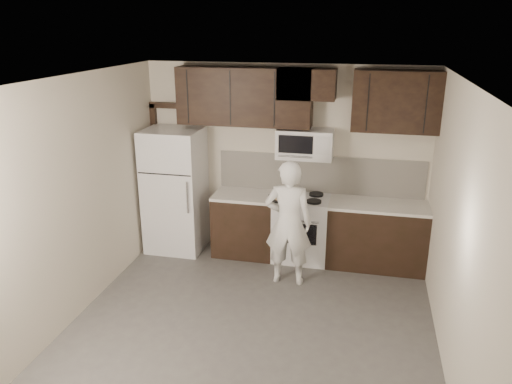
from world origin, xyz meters
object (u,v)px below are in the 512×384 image
(refrigerator, at_px, (175,190))
(person, at_px, (288,223))
(stove, at_px, (301,228))
(microwave, at_px, (305,144))

(refrigerator, height_order, person, refrigerator)
(person, bearing_deg, stove, -97.64)
(refrigerator, relative_size, person, 1.10)
(stove, height_order, refrigerator, refrigerator)
(stove, bearing_deg, person, -95.77)
(refrigerator, xyz_separation_m, person, (1.78, -0.68, -0.08))
(microwave, bearing_deg, stove, -89.90)
(microwave, distance_m, person, 1.19)
(stove, xyz_separation_m, refrigerator, (-1.85, -0.05, 0.44))
(refrigerator, bearing_deg, microwave, 5.15)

